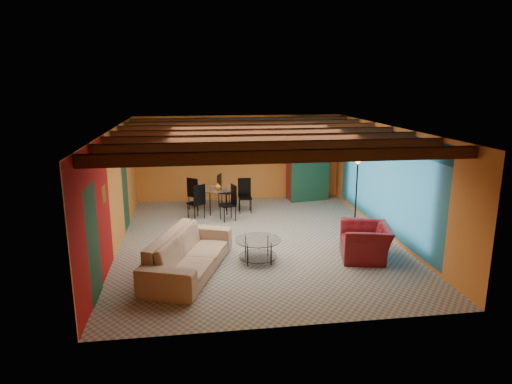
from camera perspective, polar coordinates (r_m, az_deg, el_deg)
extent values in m
cube|color=gray|center=(11.01, 0.15, -6.07)|extent=(6.50, 8.00, 0.01)
cube|color=silver|center=(10.41, 0.16, 8.05)|extent=(6.50, 8.00, 0.01)
cube|color=orange|center=(14.53, -2.14, 4.30)|extent=(6.50, 0.02, 2.70)
cube|color=maroon|center=(10.67, -17.39, 0.20)|extent=(0.02, 8.00, 2.70)
cube|color=teal|center=(11.55, 16.33, 1.28)|extent=(0.02, 8.00, 2.70)
imported|color=#9E7F66|center=(9.22, -8.40, -7.61)|extent=(1.93, 2.93, 0.80)
imported|color=maroon|center=(10.10, 13.61, -6.11)|extent=(1.23, 1.34, 0.74)
cube|color=maroon|center=(14.67, 6.59, 3.36)|extent=(1.36, 0.84, 2.22)
cube|color=black|center=(14.37, -5.72, 5.35)|extent=(1.05, 0.03, 0.65)
imported|color=#26661E|center=(14.49, 6.73, 8.59)|extent=(0.43, 0.37, 0.46)
imported|color=orange|center=(13.01, -4.84, 1.95)|extent=(0.18, 0.18, 0.17)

